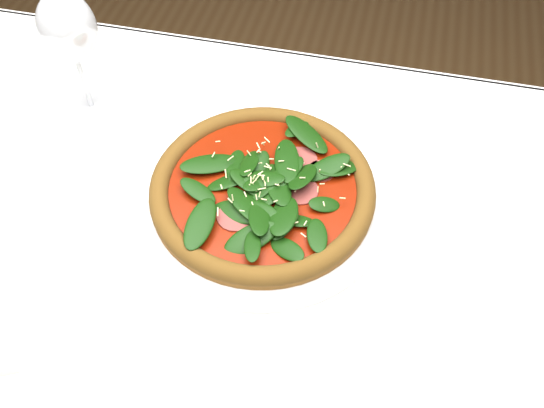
# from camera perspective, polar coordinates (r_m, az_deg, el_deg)

# --- Properties ---
(dining_table) EXTENTS (1.21, 0.81, 0.75)m
(dining_table) POSITION_cam_1_polar(r_m,az_deg,el_deg) (0.83, -5.57, -8.16)
(dining_table) COLOR white
(dining_table) RESTS_ON ground
(plate) EXTENTS (0.33, 0.33, 0.01)m
(plate) POSITION_cam_1_polar(r_m,az_deg,el_deg) (0.78, -0.89, 0.79)
(plate) COLOR silver
(plate) RESTS_ON dining_table
(pizza) EXTENTS (0.32, 0.32, 0.04)m
(pizza) POSITION_cam_1_polar(r_m,az_deg,el_deg) (0.77, -0.90, 1.69)
(pizza) COLOR #9A6325
(pizza) RESTS_ON plate
(wine_glass) EXTENTS (0.08, 0.08, 0.19)m
(wine_glass) POSITION_cam_1_polar(r_m,az_deg,el_deg) (0.87, -18.65, 15.20)
(wine_glass) COLOR silver
(wine_glass) RESTS_ON dining_table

